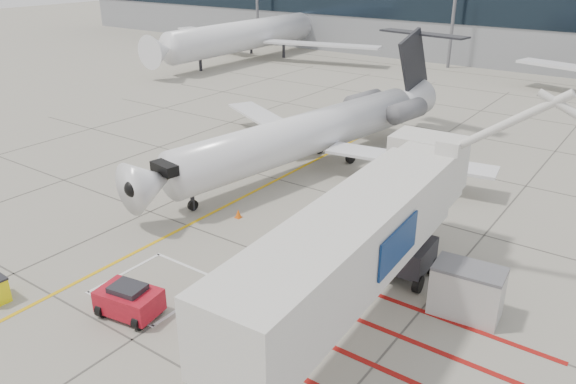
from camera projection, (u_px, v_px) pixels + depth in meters
The scene contains 9 objects.
ground_plane at pixel (206, 291), 23.86m from camera, with size 260.00×260.00×0.00m, color #9E9A88.
regional_jet at pixel (282, 118), 34.33m from camera, with size 23.62×29.78×7.81m, color silver, non-canonical shape.
jet_bridge at pixel (347, 259), 19.03m from camera, with size 8.73×18.43×7.37m, color silver, non-canonical shape.
pushback_tug at pixel (129, 299), 22.05m from camera, with size 2.43×1.52×1.42m, color #AD1020, non-canonical shape.
baggage_cart at pixel (356, 251), 25.71m from camera, with size 2.04×1.29×1.29m, color #5A5B60, non-canonical shape.
ground_power_unit at pixel (467, 291), 21.98m from camera, with size 2.66×1.55×2.11m, color #BBB7B2, non-canonical shape.
cone_nose at pixel (238, 213), 30.36m from camera, with size 0.35×0.35×0.49m, color #E95A0C.
cone_side at pixel (353, 257), 26.08m from camera, with size 0.32×0.32×0.45m, color #FA570D.
bg_aircraft_b at pixel (258, 14), 73.91m from camera, with size 33.81×37.56×11.27m, color silver, non-canonical shape.
Camera 1 is at (14.63, -14.43, 13.32)m, focal length 35.00 mm.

